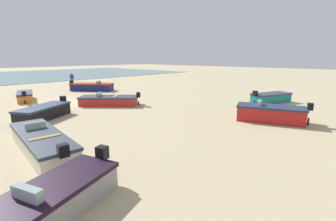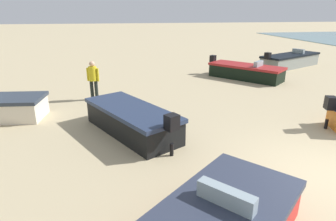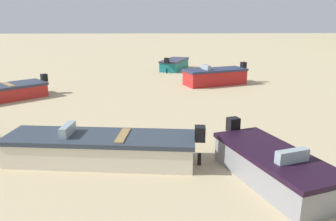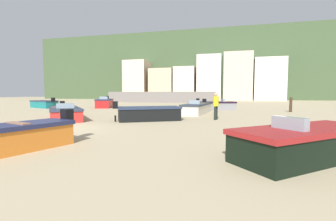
# 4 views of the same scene
# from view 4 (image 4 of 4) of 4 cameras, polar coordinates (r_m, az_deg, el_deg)

# --- Properties ---
(ground_plane) EXTENTS (160.00, 160.00, 0.00)m
(ground_plane) POSITION_cam_4_polar(r_m,az_deg,el_deg) (11.50, -28.13, -4.14)
(ground_plane) COLOR tan
(headland_hill) EXTENTS (90.00, 32.00, 17.44)m
(headland_hill) POSITION_cam_4_polar(r_m,az_deg,el_deg) (75.14, 8.31, 9.63)
(headland_hill) COLOR #3E5233
(headland_hill) RESTS_ON ground
(harbor_pier) EXTENTS (18.44, 2.40, 1.84)m
(harbor_pier) POSITION_cam_4_polar(r_m,az_deg,el_deg) (39.94, -1.82, 3.29)
(harbor_pier) COLOR slate
(harbor_pier) RESTS_ON ground
(townhouse_far_left) EXTENTS (5.63, 6.08, 9.62)m
(townhouse_far_left) POSITION_cam_4_polar(r_m,az_deg,el_deg) (59.69, -7.45, 7.30)
(townhouse_far_left) COLOR beige
(townhouse_far_left) RESTS_ON ground
(townhouse_left) EXTENTS (5.67, 5.67, 7.46)m
(townhouse_left) POSITION_cam_4_polar(r_m,az_deg,el_deg) (57.34, -1.30, 6.37)
(townhouse_left) COLOR #D8AF8C
(townhouse_left) RESTS_ON ground
(townhouse_centre_left) EXTENTS (4.91, 6.49, 7.73)m
(townhouse_centre_left) POSITION_cam_4_polar(r_m,az_deg,el_deg) (56.52, 4.35, 6.53)
(townhouse_centre_left) COLOR beige
(townhouse_centre_left) RESTS_ON ground
(townhouse_centre) EXTENTS (5.43, 6.61, 10.25)m
(townhouse_centre) POSITION_cam_4_polar(r_m,az_deg,el_deg) (55.96, 10.14, 7.80)
(townhouse_centre) COLOR beige
(townhouse_centre) RESTS_ON ground
(townhouse_centre_right) EXTENTS (6.14, 5.86, 10.59)m
(townhouse_centre_right) POSITION_cam_4_polar(r_m,az_deg,el_deg) (55.50, 16.65, 7.89)
(townhouse_centre_right) COLOR beige
(townhouse_centre_right) RESTS_ON ground
(townhouse_far_right) EXTENTS (6.39, 5.36, 9.18)m
(townhouse_far_right) POSITION_cam_4_polar(r_m,az_deg,el_deg) (55.87, 23.40, 6.97)
(townhouse_far_right) COLOR silver
(townhouse_far_right) RESTS_ON ground
(boat_orange_0) EXTENTS (2.23, 3.96, 1.06)m
(boat_orange_0) POSITION_cam_4_polar(r_m,az_deg,el_deg) (7.51, -35.55, -5.69)
(boat_orange_0) COLOR orange
(boat_orange_0) RESTS_ON ground
(boat_teal_1) EXTENTS (3.83, 2.56, 1.13)m
(boat_teal_1) POSITION_cam_4_polar(r_m,az_deg,el_deg) (28.71, -28.07, 1.41)
(boat_teal_1) COLOR #177174
(boat_teal_1) RESTS_ON ground
(boat_black_2) EXTENTS (3.79, 2.94, 1.13)m
(boat_black_2) POSITION_cam_4_polar(r_m,az_deg,el_deg) (13.46, -4.71, -0.73)
(boat_black_2) COLOR black
(boat_black_2) RESTS_ON ground
(boat_red_3) EXTENTS (4.21, 4.46, 1.04)m
(boat_red_3) POSITION_cam_4_polar(r_m,az_deg,el_deg) (15.41, -23.98, -0.60)
(boat_red_3) COLOR red
(boat_red_3) RESTS_ON ground
(boat_black_4) EXTENTS (3.93, 3.65, 1.08)m
(boat_black_4) POSITION_cam_4_polar(r_m,az_deg,el_deg) (6.56, 31.00, -6.72)
(boat_black_4) COLOR black
(boat_black_4) RESTS_ON ground
(boat_cream_6) EXTENTS (1.95, 5.50, 1.10)m
(boat_cream_6) POSITION_cam_4_polar(r_m,az_deg,el_deg) (18.41, 7.21, 0.54)
(boat_cream_6) COLOR beige
(boat_cream_6) RESTS_ON ground
(boat_red_8) EXTENTS (2.68, 4.10, 1.27)m
(boat_red_8) POSITION_cam_4_polar(r_m,az_deg,el_deg) (26.82, -15.23, 1.76)
(boat_red_8) COLOR #B41C1C
(boat_red_8) RESTS_ON ground
(boat_grey_9) EXTENTS (3.79, 2.42, 1.10)m
(boat_grey_9) POSITION_cam_4_polar(r_m,az_deg,el_deg) (22.61, 11.83, 1.18)
(boat_grey_9) COLOR gray
(boat_grey_9) RESTS_ON ground
(mooring_post_near_water) EXTENTS (0.23, 0.23, 1.23)m
(mooring_post_near_water) POSITION_cam_4_polar(r_m,az_deg,el_deg) (22.17, 27.85, 1.26)
(mooring_post_near_water) COLOR #3D2A1B
(mooring_post_near_water) RESTS_ON ground
(beach_walker_distant) EXTENTS (0.44, 0.53, 1.62)m
(beach_walker_distant) POSITION_cam_4_polar(r_m,az_deg,el_deg) (14.09, 11.63, 1.62)
(beach_walker_distant) COLOR black
(beach_walker_distant) RESTS_ON ground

